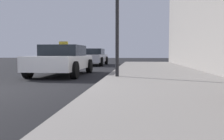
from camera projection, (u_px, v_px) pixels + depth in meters
ground_plane at (16, 90)px, 6.10m from camera, size 80.00×80.00×0.00m
sidewalk at (177, 89)px, 5.68m from camera, size 4.00×32.00×0.15m
car_white at (63, 60)px, 10.16m from camera, size 1.99×4.23×1.43m
car_silver at (92, 57)px, 18.45m from camera, size 2.05×4.37×1.27m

